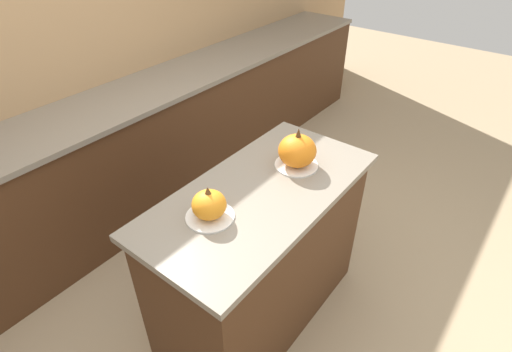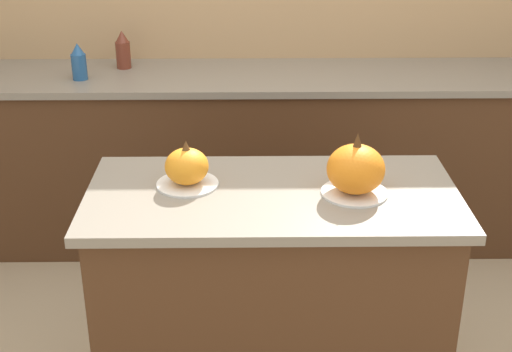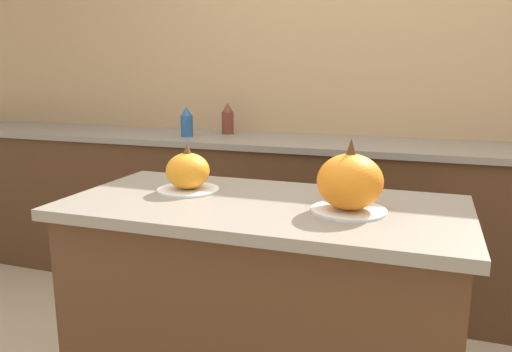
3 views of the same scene
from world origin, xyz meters
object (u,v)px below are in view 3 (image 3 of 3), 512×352
at_px(pumpkin_cake_left, 188,173).
at_px(pumpkin_cake_right, 350,183).
at_px(bottle_tall, 228,119).
at_px(bottle_short, 187,122).

bearing_deg(pumpkin_cake_left, pumpkin_cake_right, -7.58).
distance_m(bottle_tall, bottle_short, 0.27).
bearing_deg(pumpkin_cake_left, bottle_short, 117.05).
bearing_deg(pumpkin_cake_right, pumpkin_cake_left, 172.42).
xyz_separation_m(pumpkin_cake_right, bottle_short, (-1.18, 1.29, 0.01)).
bearing_deg(pumpkin_cake_right, bottle_tall, 123.79).
distance_m(pumpkin_cake_right, bottle_tall, 1.79).
xyz_separation_m(pumpkin_cake_right, bottle_tall, (-1.00, 1.49, 0.02)).
bearing_deg(bottle_short, pumpkin_cake_left, -62.95).
bearing_deg(pumpkin_cake_right, bottle_short, 132.53).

